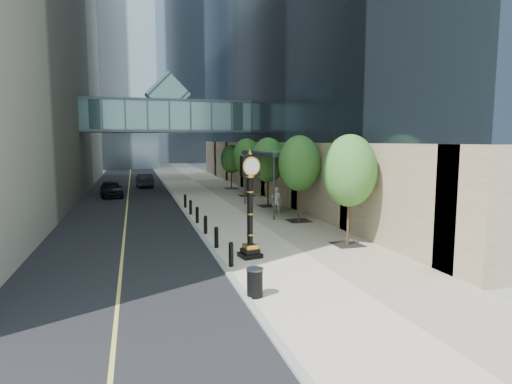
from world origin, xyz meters
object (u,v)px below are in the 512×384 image
street_clock (250,212)px  car_far (144,180)px  trash_bin (255,283)px  car_near (111,189)px  pedestrian (276,201)px

street_clock → car_far: street_clock is taller
street_clock → trash_bin: street_clock is taller
car_near → car_far: car_near is taller
pedestrian → car_far: (-8.35, 21.11, -0.25)m
car_far → street_clock: bearing=91.5°
trash_bin → car_far: (-2.61, 35.95, 0.24)m
pedestrian → car_near: size_ratio=0.42×
street_clock → trash_bin: bearing=-114.2°
trash_bin → car_near: (-5.75, 28.03, 0.27)m
trash_bin → car_near: car_near is taller
street_clock → car_near: size_ratio=1.03×
street_clock → car_near: street_clock is taller
pedestrian → street_clock: bearing=82.9°
trash_bin → street_clock: bearing=76.7°
trash_bin → car_far: 36.05m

